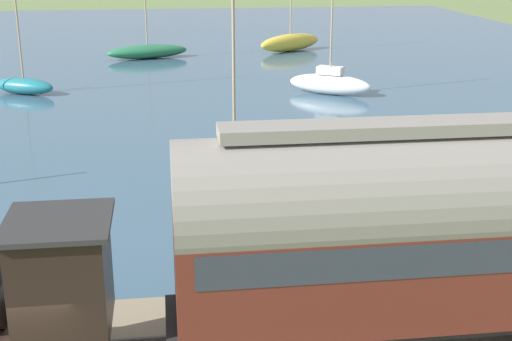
{
  "coord_description": "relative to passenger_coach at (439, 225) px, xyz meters",
  "views": [
    {
      "loc": [
        -12.19,
        -2.98,
        8.6
      ],
      "look_at": [
        6.24,
        -5.44,
        2.56
      ],
      "focal_mm": 50.0,
      "sensor_mm": 36.0,
      "label": 1
    }
  ],
  "objects": [
    {
      "name": "harbor_water",
      "position": [
        43.02,
        8.3,
        -3.23
      ],
      "size": [
        80.0,
        80.0,
        0.01
      ],
      "color": "#38566B",
      "rests_on": "ground"
    },
    {
      "name": "sailboat_yellow",
      "position": [
        44.42,
        -5.07,
        -2.51
      ],
      "size": [
        4.44,
        5.89,
        8.36
      ],
      "rotation": [
        0.0,
        0.0,
        0.58
      ],
      "color": "gold",
      "rests_on": "harbor_water"
    },
    {
      "name": "passenger_coach",
      "position": [
        0.0,
        0.0,
        0.0
      ],
      "size": [
        2.59,
        10.89,
        4.65
      ],
      "color": "black",
      "rests_on": "rail_embankment"
    },
    {
      "name": "sailboat_white",
      "position": [
        27.5,
        -4.34,
        -2.56
      ],
      "size": [
        3.74,
        4.84,
        7.48
      ],
      "rotation": [
        0.0,
        0.0,
        -0.57
      ],
      "color": "white",
      "rests_on": "harbor_water"
    },
    {
      "name": "sailboat_brown",
      "position": [
        11.21,
        2.92,
        -2.67
      ],
      "size": [
        2.95,
        3.61,
        8.96
      ],
      "rotation": [
        0.0,
        0.0,
        0.58
      ],
      "color": "brown",
      "rests_on": "harbor_water"
    },
    {
      "name": "rowboat_near_shore",
      "position": [
        4.45,
        -0.65,
        -3.07
      ],
      "size": [
        2.32,
        1.91,
        0.32
      ],
      "rotation": [
        0.0,
        0.0,
        1.0
      ],
      "color": "beige",
      "rests_on": "harbor_water"
    },
    {
      "name": "sailboat_teal",
      "position": [
        29.93,
        13.31,
        -2.67
      ],
      "size": [
        2.93,
        4.06,
        9.09
      ],
      "rotation": [
        0.0,
        0.0,
        -0.48
      ],
      "color": "#1E707A",
      "rests_on": "harbor_water"
    },
    {
      "name": "sailboat_green",
      "position": [
        42.17,
        6.32,
        -2.69
      ],
      "size": [
        3.13,
        6.38,
        6.77
      ],
      "rotation": [
        0.0,
        0.0,
        0.25
      ],
      "color": "#236B42",
      "rests_on": "harbor_water"
    }
  ]
}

